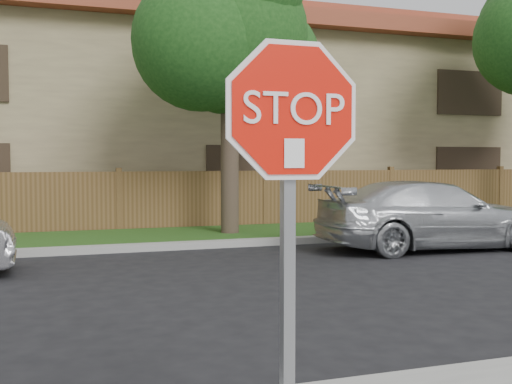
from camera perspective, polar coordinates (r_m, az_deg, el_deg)
name	(u,v)px	position (r m, az deg, el deg)	size (l,w,h in m)	color
far_curb	(135,248)	(12.74, -11.49, -5.22)	(70.00, 0.30, 0.15)	gray
grass_strip	(126,239)	(14.37, -12.28, -4.35)	(70.00, 3.00, 0.12)	#1E4714
fence	(119,202)	(15.88, -12.91, -0.98)	(70.00, 0.12, 1.60)	#53391D
apartment_building	(102,113)	(21.49, -14.41, 7.32)	(35.20, 9.20, 7.20)	#867753
tree_mid	(232,36)	(14.80, -2.33, 14.66)	(4.80, 3.90, 7.35)	#382B21
stop_sign	(291,173)	(3.11, 3.35, 1.84)	(1.01, 0.13, 2.55)	gray
sedan_right	(432,215)	(13.28, 16.39, -2.12)	(2.03, 5.00, 1.45)	silver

